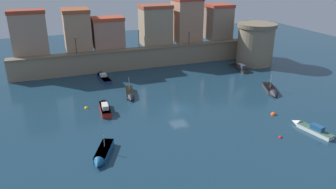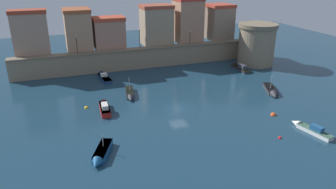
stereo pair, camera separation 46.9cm
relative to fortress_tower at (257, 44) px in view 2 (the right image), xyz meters
The scene contains 17 objects.
ground_plane 29.71m from the fortress_tower, 145.62° to the right, with size 128.08×128.08×0.00m, color #19384C.
quay_wall 25.03m from the fortress_tower, 166.61° to the left, with size 49.80×2.33×4.14m.
old_town_backdrop 24.67m from the fortress_tower, 157.57° to the left, with size 46.46×6.13×9.63m.
fortress_tower is the anchor object (origin of this frame).
quay_lamp_0 36.99m from the fortress_tower, behind, with size 0.32×0.32×3.40m.
quay_lamp_1 24.82m from the fortress_tower, 166.50° to the left, with size 0.32×0.32×3.87m.
quay_lamp_2 14.27m from the fortress_tower, 155.94° to the left, with size 0.32×0.32×2.98m.
moored_boat_0 45.50m from the fortress_tower, 145.19° to the right, with size 3.43×5.62×2.41m.
moored_boat_1 32.82m from the fortress_tower, behind, with size 2.07×6.70×1.46m.
moored_boat_2 37.37m from the fortress_tower, 159.18° to the right, with size 1.60×6.05×1.62m.
moored_boat_3 31.09m from the fortress_tower, 110.80° to the right, with size 2.25×6.06×1.44m.
moored_boat_4 31.51m from the fortress_tower, 163.02° to the right, with size 2.25×6.11×3.08m.
moored_boat_5 17.83m from the fortress_tower, 114.42° to the right, with size 3.88×6.43×3.24m.
moored_boat_6 6.82m from the fortress_tower, 161.25° to the right, with size 1.66×7.00×1.76m.
mooring_buoy_0 26.63m from the fortress_tower, 117.96° to the right, with size 0.79×0.79×0.79m, color #EA4C19.
mooring_buoy_1 39.22m from the fortress_tower, 162.64° to the right, with size 0.61×0.61×0.61m, color yellow.
mooring_buoy_2 33.28m from the fortress_tower, 118.35° to the right, with size 0.45×0.45×0.45m, color red.
Camera 2 is at (-16.42, -41.06, 19.94)m, focal length 34.74 mm.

